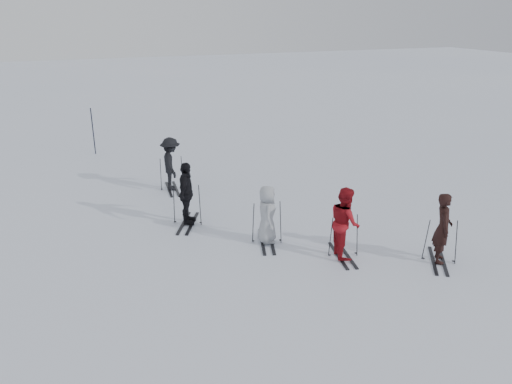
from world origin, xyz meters
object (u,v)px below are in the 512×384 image
(skier_near_dark, at_px, (443,229))
(skier_uphill_far, at_px, (171,164))
(skier_grey, at_px, (267,215))
(skier_uphill_left, at_px, (186,194))
(piste_marker, at_px, (93,131))
(skier_red, at_px, (345,223))

(skier_near_dark, height_order, skier_uphill_far, skier_uphill_far)
(skier_grey, distance_m, skier_uphill_left, 2.79)
(skier_grey, relative_size, skier_uphill_far, 0.87)
(skier_uphill_far, height_order, piste_marker, piste_marker)
(skier_uphill_left, bearing_deg, skier_red, -111.04)
(skier_near_dark, distance_m, skier_red, 2.53)
(skier_grey, height_order, skier_uphill_far, skier_uphill_far)
(skier_red, xyz_separation_m, skier_uphill_left, (-3.42, 3.67, 0.01))
(skier_near_dark, distance_m, skier_uphill_left, 7.46)
(skier_grey, distance_m, piste_marker, 12.18)
(piste_marker, bearing_deg, skier_grey, -71.61)
(skier_red, bearing_deg, skier_uphill_left, 55.36)
(skier_near_dark, height_order, skier_red, skier_red)
(skier_near_dark, bearing_deg, skier_red, 94.60)
(skier_near_dark, relative_size, skier_uphill_left, 0.97)
(skier_near_dark, distance_m, piste_marker, 16.24)
(skier_near_dark, relative_size, skier_uphill_far, 0.98)
(skier_uphill_far, bearing_deg, skier_uphill_left, -179.07)
(skier_near_dark, xyz_separation_m, piste_marker, (-7.67, 14.32, 0.12))
(skier_uphill_far, bearing_deg, skier_grey, -158.81)
(skier_grey, relative_size, piste_marker, 0.79)
(skier_red, height_order, skier_grey, skier_red)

